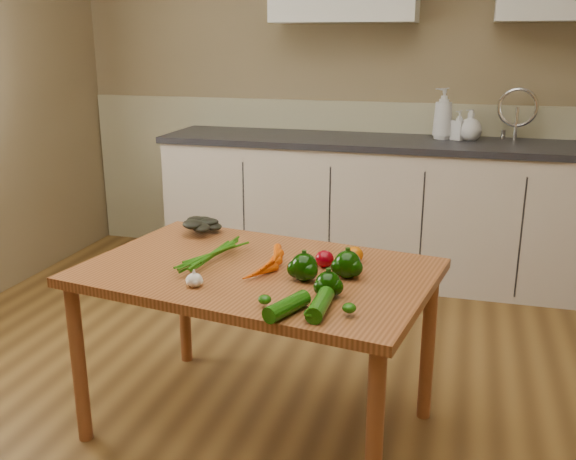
% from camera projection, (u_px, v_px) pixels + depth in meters
% --- Properties ---
extents(room, '(4.04, 5.04, 2.64)m').
position_uv_depth(room, '(249.00, 120.00, 2.12)').
color(room, brown).
rests_on(room, ground).
extents(counter_run, '(2.84, 0.64, 1.14)m').
position_uv_depth(counter_run, '(383.00, 207.00, 4.15)').
color(counter_run, beige).
rests_on(counter_run, ground).
extents(table, '(1.39, 1.01, 0.68)m').
position_uv_depth(table, '(257.00, 287.00, 2.42)').
color(table, '#9E572E').
rests_on(table, ground).
extents(soap_bottle_a, '(0.17, 0.17, 0.31)m').
position_uv_depth(soap_bottle_a, '(443.00, 114.00, 3.98)').
color(soap_bottle_a, silver).
rests_on(soap_bottle_a, counter_run).
extents(soap_bottle_b, '(0.11, 0.11, 0.18)m').
position_uv_depth(soap_bottle_b, '(459.00, 125.00, 3.97)').
color(soap_bottle_b, silver).
rests_on(soap_bottle_b, counter_run).
extents(soap_bottle_c, '(0.20, 0.20, 0.19)m').
position_uv_depth(soap_bottle_c, '(470.00, 125.00, 3.95)').
color(soap_bottle_c, silver).
rests_on(soap_bottle_c, counter_run).
extents(carrot_bunch, '(0.26, 0.22, 0.06)m').
position_uv_depth(carrot_bunch, '(251.00, 260.00, 2.39)').
color(carrot_bunch, '#EB5505').
rests_on(carrot_bunch, table).
extents(leafy_greens, '(0.18, 0.16, 0.09)m').
position_uv_depth(leafy_greens, '(202.00, 224.00, 2.80)').
color(leafy_greens, black).
rests_on(leafy_greens, table).
extents(garlic_bulb, '(0.06, 0.06, 0.05)m').
position_uv_depth(garlic_bulb, '(194.00, 280.00, 2.21)').
color(garlic_bulb, silver).
rests_on(garlic_bulb, table).
extents(pepper_a, '(0.10, 0.10, 0.10)m').
position_uv_depth(pepper_a, '(304.00, 267.00, 2.26)').
color(pepper_a, black).
rests_on(pepper_a, table).
extents(pepper_b, '(0.10, 0.10, 0.10)m').
position_uv_depth(pepper_b, '(347.00, 264.00, 2.29)').
color(pepper_b, black).
rests_on(pepper_b, table).
extents(pepper_c, '(0.09, 0.09, 0.09)m').
position_uv_depth(pepper_c, '(328.00, 284.00, 2.12)').
color(pepper_c, black).
rests_on(pepper_c, table).
extents(tomato_a, '(0.07, 0.07, 0.07)m').
position_uv_depth(tomato_a, '(324.00, 259.00, 2.40)').
color(tomato_a, maroon).
rests_on(tomato_a, table).
extents(tomato_b, '(0.07, 0.07, 0.06)m').
position_uv_depth(tomato_b, '(354.00, 255.00, 2.44)').
color(tomato_b, '#C25A04').
rests_on(tomato_b, table).
extents(tomato_c, '(0.07, 0.07, 0.07)m').
position_uv_depth(tomato_c, '(350.00, 263.00, 2.35)').
color(tomato_c, '#C25A04').
rests_on(tomato_c, table).
extents(zucchini_a, '(0.06, 0.18, 0.06)m').
position_uv_depth(zucchini_a, '(320.00, 305.00, 2.00)').
color(zucchini_a, '#134807').
rests_on(zucchini_a, table).
extents(zucchini_b, '(0.12, 0.19, 0.05)m').
position_uv_depth(zucchini_b, '(287.00, 306.00, 1.99)').
color(zucchini_b, '#134807').
rests_on(zucchini_b, table).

